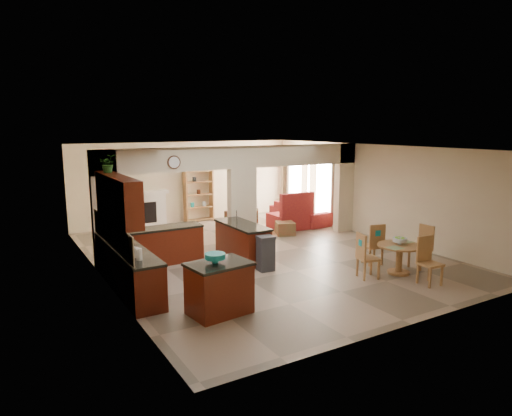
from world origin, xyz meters
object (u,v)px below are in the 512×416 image
dining_table (399,254)px  armchair (241,221)px  sofa (300,212)px  kitchen_island (219,288)px

dining_table → armchair: 5.52m
sofa → dining_table: bearing=162.4°
armchair → sofa: bearing=148.9°
kitchen_island → dining_table: (4.53, -0.06, -0.01)m
kitchen_island → armchair: 6.32m
dining_table → sofa: 5.92m
kitchen_island → sofa: size_ratio=0.50×
armchair → dining_table: bearing=62.9°
dining_table → sofa: bearing=76.5°
kitchen_island → sofa: kitchen_island is taller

